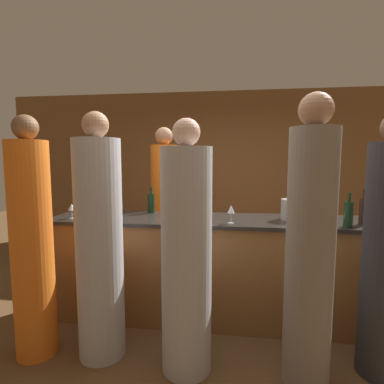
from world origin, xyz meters
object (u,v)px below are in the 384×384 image
object	(u,v)px
wine_bottle_1	(151,203)
guest_3	(186,257)
guest_2	(310,252)
guest_4	(32,246)
wine_bottle_2	(363,211)
guest_1	(99,246)
wine_bottle_0	(348,214)
bartender	(165,213)
ice_bucket	(292,209)

from	to	relation	value
wine_bottle_1	guest_3	bearing A→B (deg)	-62.09
guest_3	wine_bottle_1	bearing A→B (deg)	117.91
guest_2	guest_4	size ratio (longest dim) A/B	1.05
wine_bottle_1	wine_bottle_2	size ratio (longest dim) A/B	0.90
guest_1	wine_bottle_2	distance (m)	2.31
guest_1	wine_bottle_0	bearing A→B (deg)	13.11
guest_4	wine_bottle_2	xyz separation A→B (m)	(2.75, 0.68, 0.23)
wine_bottle_0	guest_3	bearing A→B (deg)	-157.28
bartender	guest_4	bearing A→B (deg)	63.23
guest_2	wine_bottle_0	distance (m)	0.77
guest_2	wine_bottle_1	size ratio (longest dim) A/B	7.14
guest_3	guest_4	bearing A→B (deg)	179.39
guest_4	ice_bucket	xyz separation A→B (m)	(2.16, 0.83, 0.21)
wine_bottle_2	bartender	bearing A→B (deg)	158.01
guest_3	wine_bottle_0	world-z (taller)	guest_3
guest_3	guest_2	bearing A→B (deg)	-2.56
guest_1	guest_4	world-z (taller)	guest_1
guest_3	ice_bucket	distance (m)	1.26
bartender	guest_1	distance (m)	1.44
guest_2	guest_4	distance (m)	2.12
bartender	wine_bottle_1	size ratio (longest dim) A/B	7.00
guest_3	wine_bottle_1	size ratio (longest dim) A/B	6.63
guest_4	wine_bottle_1	distance (m)	1.26
wine_bottle_0	wine_bottle_1	xyz separation A→B (m)	(-1.87, 0.48, -0.01)
wine_bottle_0	wine_bottle_1	size ratio (longest dim) A/B	1.05
wine_bottle_2	ice_bucket	distance (m)	0.61
guest_3	wine_bottle_2	world-z (taller)	guest_3
guest_4	wine_bottle_1	world-z (taller)	guest_4
bartender	guest_3	xyz separation A→B (m)	(0.50, -1.50, -0.06)
wine_bottle_0	wine_bottle_2	xyz separation A→B (m)	(0.17, 0.14, 0.01)
guest_4	wine_bottle_0	bearing A→B (deg)	11.87
guest_3	wine_bottle_0	size ratio (longest dim) A/B	6.32
guest_1	wine_bottle_0	world-z (taller)	guest_1
guest_2	guest_3	distance (m)	0.87
bartender	guest_3	distance (m)	1.58
bartender	wine_bottle_1	distance (m)	0.50
wine_bottle_2	ice_bucket	bearing A→B (deg)	165.87
wine_bottle_2	ice_bucket	world-z (taller)	wine_bottle_2
bartender	guest_3	size ratio (longest dim) A/B	1.06
bartender	guest_4	size ratio (longest dim) A/B	1.03
guest_1	guest_4	size ratio (longest dim) A/B	1.01
guest_2	guest_4	bearing A→B (deg)	178.59
guest_3	wine_bottle_0	distance (m)	1.46
guest_1	guest_4	bearing A→B (deg)	-172.95
guest_4	wine_bottle_2	bearing A→B (deg)	13.82
guest_1	wine_bottle_1	xyz separation A→B (m)	(0.17, 0.96, 0.22)
guest_2	guest_3	xyz separation A→B (m)	(-0.87, 0.04, -0.09)
ice_bucket	wine_bottle_2	bearing A→B (deg)	-14.13
guest_3	guest_4	distance (m)	1.25
wine_bottle_1	ice_bucket	world-z (taller)	wine_bottle_1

